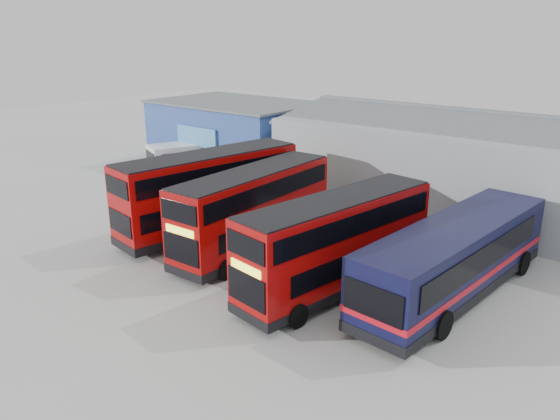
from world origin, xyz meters
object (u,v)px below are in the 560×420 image
object	(u,v)px
maintenance_shed	(543,174)
single_decker_blue	(455,261)
double_decker_centre	(254,211)
panel_van	(187,158)
double_decker_right	(337,245)
office_block	(236,134)
double_decker_left	(210,194)

from	to	relation	value
maintenance_shed	single_decker_blue	world-z (taller)	maintenance_shed
double_decker_centre	single_decker_blue	xyz separation A→B (m)	(9.50, 1.47, -0.46)
panel_van	single_decker_blue	bearing A→B (deg)	7.15
double_decker_right	panel_van	distance (m)	20.95
single_decker_blue	panel_van	size ratio (longest dim) A/B	1.99
office_block	double_decker_right	bearing A→B (deg)	-35.93
maintenance_shed	double_decker_right	xyz separation A→B (m)	(-3.96, -15.08, -0.59)
office_block	double_decker_centre	size ratio (longest dim) A/B	1.27
single_decker_blue	double_decker_left	bearing A→B (deg)	8.99
office_block	maintenance_shed	bearing A→B (deg)	5.21
double_decker_centre	maintenance_shed	bearing A→B (deg)	53.86
maintenance_shed	double_decker_right	size ratio (longest dim) A/B	3.12
maintenance_shed	double_decker_right	world-z (taller)	maintenance_shed
double_decker_left	double_decker_right	xyz separation A→B (m)	(9.00, -1.52, -0.15)
double_decker_centre	panel_van	distance (m)	15.58
panel_van	double_decker_centre	bearing A→B (deg)	-7.43
double_decker_left	double_decker_right	world-z (taller)	double_decker_left
double_decker_right	panel_van	size ratio (longest dim) A/B	1.65
maintenance_shed	double_decker_centre	bearing A→B (deg)	-124.04
double_decker_centre	office_block	bearing A→B (deg)	134.16
maintenance_shed	double_decker_centre	distance (m)	16.91
office_block	panel_van	bearing A→B (deg)	-102.67
double_decker_right	single_decker_blue	size ratio (longest dim) A/B	0.83
double_decker_centre	double_decker_left	bearing A→B (deg)	170.53
maintenance_shed	double_decker_left	xyz separation A→B (m)	(-12.96, -13.55, -0.44)
maintenance_shed	panel_van	bearing A→B (deg)	-164.75
double_decker_centre	double_decker_right	size ratio (longest dim) A/B	0.99
double_decker_centre	single_decker_blue	size ratio (longest dim) A/B	0.82
single_decker_blue	office_block	bearing A→B (deg)	-21.02
double_decker_centre	double_decker_right	world-z (taller)	double_decker_centre
office_block	panel_van	xyz separation A→B (m)	(-0.96, -4.25, -1.23)
double_decker_left	panel_van	size ratio (longest dim) A/B	1.77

